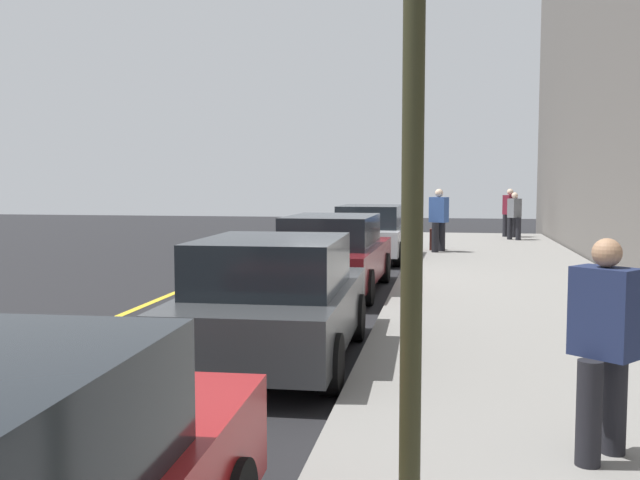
# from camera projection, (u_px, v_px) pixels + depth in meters

# --- Properties ---
(ground_plane) EXTENTS (56.00, 56.00, 0.00)m
(ground_plane) POSITION_uv_depth(u_px,v_px,m) (347.00, 287.00, 14.89)
(ground_plane) COLOR black
(sidewalk) EXTENTS (28.00, 4.60, 0.15)m
(sidewalk) POSITION_uv_depth(u_px,v_px,m) (512.00, 287.00, 14.33)
(sidewalk) COLOR gray
(sidewalk) RESTS_ON ground
(lane_stripe_centre) EXTENTS (28.00, 0.14, 0.01)m
(lane_stripe_centre) POSITION_uv_depth(u_px,v_px,m) (199.00, 283.00, 15.44)
(lane_stripe_centre) COLOR gold
(lane_stripe_centre) RESTS_ON ground
(parked_car_charcoal) EXTENTS (4.16, 1.97, 1.51)m
(parked_car_charcoal) POSITION_uv_depth(u_px,v_px,m) (275.00, 300.00, 8.62)
(parked_car_charcoal) COLOR black
(parked_car_charcoal) RESTS_ON ground
(parked_car_maroon) EXTENTS (4.67, 1.97, 1.51)m
(parked_car_maroon) POSITION_uv_depth(u_px,v_px,m) (333.00, 254.00, 14.09)
(parked_car_maroon) COLOR black
(parked_car_maroon) RESTS_ON ground
(parked_car_silver) EXTENTS (4.21, 1.98, 1.51)m
(parked_car_silver) POSITION_uv_depth(u_px,v_px,m) (371.00, 233.00, 19.71)
(parked_car_silver) COLOR black
(parked_car_silver) RESTS_ON ground
(pedestrian_navy_coat) EXTENTS (0.49, 0.51, 1.62)m
(pedestrian_navy_coat) POSITION_uv_depth(u_px,v_px,m) (604.00, 343.00, 5.21)
(pedestrian_navy_coat) COLOR black
(pedestrian_navy_coat) RESTS_ON sidewalk
(pedestrian_grey_coat) EXTENTS (0.51, 0.50, 1.63)m
(pedestrian_grey_coat) POSITION_uv_depth(u_px,v_px,m) (514.00, 215.00, 24.78)
(pedestrian_grey_coat) COLOR black
(pedestrian_grey_coat) RESTS_ON sidewalk
(pedestrian_burgundy_coat) EXTENTS (0.54, 0.54, 1.74)m
(pedestrian_burgundy_coat) POSITION_uv_depth(u_px,v_px,m) (510.00, 211.00, 26.03)
(pedestrian_burgundy_coat) COLOR black
(pedestrian_burgundy_coat) RESTS_ON sidewalk
(pedestrian_blue_coat) EXTENTS (0.55, 0.57, 1.80)m
(pedestrian_blue_coat) POSITION_uv_depth(u_px,v_px,m) (439.00, 218.00, 20.61)
(pedestrian_blue_coat) COLOR black
(pedestrian_blue_coat) RESTS_ON sidewalk
(traffic_light_pole) EXTENTS (0.35, 0.26, 4.35)m
(traffic_light_pole) POSITION_uv_depth(u_px,v_px,m) (414.00, 9.00, 3.83)
(traffic_light_pole) COLOR #2D2D19
(traffic_light_pole) RESTS_ON sidewalk
(rolling_suitcase) EXTENTS (0.34, 0.22, 0.98)m
(rolling_suitcase) POSITION_uv_depth(u_px,v_px,m) (433.00, 239.00, 21.21)
(rolling_suitcase) COLOR #471E19
(rolling_suitcase) RESTS_ON sidewalk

